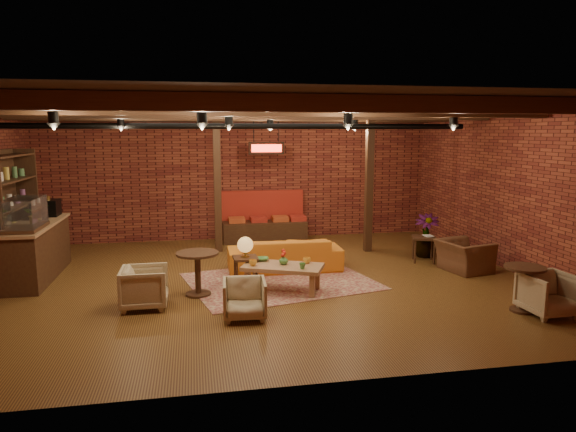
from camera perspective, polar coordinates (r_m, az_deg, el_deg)
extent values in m
plane|color=#3A1F0E|center=(9.57, -3.26, -7.27)|extent=(10.00, 10.00, 0.00)
cube|color=black|center=(9.19, -3.45, 12.23)|extent=(10.00, 8.00, 0.02)
cube|color=maroon|center=(13.20, -5.53, 4.36)|extent=(10.00, 0.02, 3.20)
cube|color=maroon|center=(5.35, 2.02, -2.87)|extent=(10.00, 0.02, 3.20)
cube|color=maroon|center=(11.04, 23.38, 2.67)|extent=(0.02, 8.00, 3.20)
cylinder|color=black|center=(10.77, -4.50, 9.92)|extent=(9.60, 0.12, 0.12)
cube|color=#321910|center=(11.77, -7.85, 3.72)|extent=(0.16, 0.16, 3.20)
cube|color=#321910|center=(11.84, 9.00, 3.72)|extent=(0.16, 0.16, 3.20)
imported|color=#337F33|center=(10.80, -25.75, 0.35)|extent=(0.35, 0.39, 0.30)
cube|color=red|center=(12.34, -2.42, 7.54)|extent=(0.86, 0.06, 0.30)
cube|color=maroon|center=(9.55, -0.86, -7.26)|extent=(3.70, 3.12, 0.01)
imported|color=#C56A1B|center=(10.25, -0.38, -4.25)|extent=(2.25, 0.91, 0.65)
cube|color=olive|center=(8.88, -0.58, -5.68)|extent=(1.51, 1.16, 0.06)
cube|color=olive|center=(8.87, -4.51, -7.28)|extent=(0.09, 0.09, 0.40)
cube|color=olive|center=(8.61, 2.71, -7.79)|extent=(0.09, 0.09, 0.40)
cube|color=olive|center=(9.31, -3.61, -6.48)|extent=(0.09, 0.09, 0.40)
cube|color=olive|center=(9.06, 3.27, -6.92)|extent=(0.09, 0.09, 0.40)
imported|color=gold|center=(8.83, -3.91, -5.21)|extent=(0.18, 0.18, 0.11)
imported|color=#45853C|center=(8.63, 1.61, -5.56)|extent=(0.14, 0.14, 0.10)
imported|color=gold|center=(8.98, 2.10, -4.95)|extent=(0.18, 0.18, 0.11)
imported|color=#45853C|center=(9.18, -2.89, -4.80)|extent=(0.31, 0.31, 0.06)
imported|color=#45853C|center=(8.91, -0.50, -4.98)|extent=(0.17, 0.17, 0.13)
sphere|color=red|center=(8.87, -0.50, -4.14)|extent=(0.10, 0.10, 0.10)
cube|color=#321910|center=(9.21, -4.76, -4.68)|extent=(0.44, 0.44, 0.04)
cylinder|color=#321910|center=(9.28, -4.73, -6.26)|extent=(0.04, 0.04, 0.49)
cylinder|color=olive|center=(9.20, -4.76, -4.49)|extent=(0.14, 0.14, 0.02)
cylinder|color=olive|center=(9.19, -4.76, -4.06)|extent=(0.04, 0.04, 0.20)
sphere|color=orange|center=(9.15, -4.78, -3.19)|extent=(0.28, 0.28, 0.28)
cylinder|color=#321910|center=(8.73, -10.05, -4.12)|extent=(0.71, 0.71, 0.04)
cylinder|color=#321910|center=(8.82, -9.98, -6.37)|extent=(0.10, 0.10, 0.69)
cylinder|color=#321910|center=(8.92, -9.92, -8.52)|extent=(0.43, 0.43, 0.04)
imported|color=beige|center=(8.40, -15.66, -7.42)|extent=(0.66, 0.70, 0.72)
imported|color=beige|center=(7.69, -4.86, -8.95)|extent=(0.66, 0.63, 0.65)
imported|color=brown|center=(10.72, 18.99, -3.69)|extent=(0.78, 1.04, 0.82)
cube|color=#321910|center=(11.24, 14.89, -2.34)|extent=(0.62, 0.62, 0.04)
cylinder|color=#321910|center=(11.30, 14.83, -3.68)|extent=(0.04, 0.04, 0.50)
imported|color=#321910|center=(11.24, 14.89, -2.17)|extent=(0.25, 0.29, 0.02)
cylinder|color=#321910|center=(8.62, 24.86, -5.23)|extent=(0.61, 0.61, 0.04)
cylinder|color=#321910|center=(8.71, 24.70, -7.41)|extent=(0.10, 0.10, 0.67)
cylinder|color=#321910|center=(8.80, 24.55, -9.49)|extent=(0.36, 0.36, 0.04)
imported|color=beige|center=(8.71, 27.01, -7.54)|extent=(0.72, 0.68, 0.71)
imported|color=#4C7F4C|center=(11.57, 15.31, 2.52)|extent=(2.07, 2.07, 2.85)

